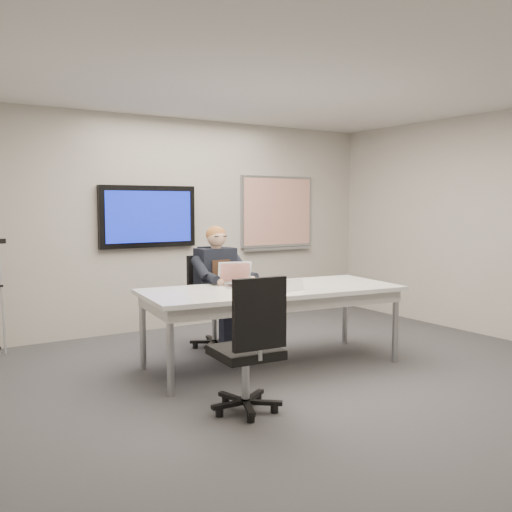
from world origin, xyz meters
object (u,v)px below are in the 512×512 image
conference_table (272,297)px  office_chair_far (212,319)px  seated_person (223,302)px  office_chair_near (248,371)px  laptop (239,280)px

conference_table → office_chair_far: size_ratio=2.56×
office_chair_far → seated_person: bearing=-95.5°
conference_table → seated_person: seated_person is taller
office_chair_far → conference_table: bearing=-87.3°
office_chair_near → laptop: (0.70, 1.31, 0.53)m
office_chair_far → laptop: 0.89m
office_chair_far → office_chair_near: bearing=-117.3°
conference_table → laptop: (-0.22, 0.28, 0.16)m
conference_table → seated_person: bearing=109.0°
seated_person → laptop: size_ratio=3.27×
office_chair_near → seated_person: seated_person is taller
conference_table → laptop: laptop is taller
office_chair_near → laptop: 1.57m
office_chair_near → seated_person: 1.92m
laptop → office_chair_near: bearing=-98.7°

